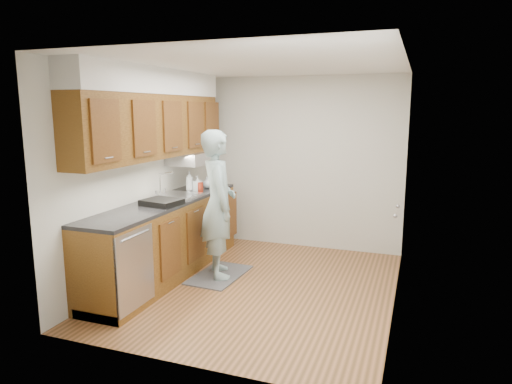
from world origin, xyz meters
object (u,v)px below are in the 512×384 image
(soda_can, at_px, (200,187))
(steel_can, at_px, (213,186))
(soap_bottle_b, at_px, (198,184))
(soap_bottle_c, at_px, (207,182))
(soap_bottle_a, at_px, (190,181))
(dish_rack, at_px, (162,202))
(person, at_px, (218,194))

(soda_can, xyz_separation_m, steel_can, (0.11, 0.17, -0.01))
(soap_bottle_b, xyz_separation_m, soap_bottle_c, (0.02, 0.26, -0.02))
(soap_bottle_a, height_order, dish_rack, soap_bottle_a)
(steel_can, height_order, dish_rack, steel_can)
(person, height_order, soda_can, person)
(person, xyz_separation_m, soap_bottle_c, (-0.52, 0.78, -0.00))
(person, height_order, steel_can, person)
(person, xyz_separation_m, dish_rack, (-0.52, -0.42, -0.05))
(person, bearing_deg, soap_bottle_a, 19.20)
(soap_bottle_a, bearing_deg, soap_bottle_c, 64.77)
(soap_bottle_c, xyz_separation_m, dish_rack, (0.00, -1.20, -0.05))
(steel_can, xyz_separation_m, dish_rack, (-0.15, -1.07, -0.03))
(person, distance_m, soap_bottle_b, 0.75)
(soda_can, height_order, steel_can, soda_can)
(soda_can, relative_size, dish_rack, 0.32)
(soap_bottle_a, height_order, soap_bottle_c, soap_bottle_a)
(soap_bottle_b, xyz_separation_m, soda_can, (0.06, -0.04, -0.04))
(soap_bottle_a, xyz_separation_m, dish_rack, (0.13, -0.92, -0.10))
(soap_bottle_c, bearing_deg, soap_bottle_a, -115.23)
(person, height_order, soap_bottle_a, person)
(person, bearing_deg, soap_bottle_b, 13.03)
(dish_rack, bearing_deg, soap_bottle_b, 101.21)
(soap_bottle_a, bearing_deg, person, -37.80)
(steel_can, distance_m, dish_rack, 1.08)
(soap_bottle_c, bearing_deg, soda_can, -81.78)
(soap_bottle_c, bearing_deg, steel_can, -40.21)
(dish_rack, bearing_deg, steel_can, 92.21)
(soap_bottle_b, relative_size, soda_can, 1.60)
(soda_can, distance_m, dish_rack, 0.91)
(soap_bottle_c, distance_m, steel_can, 0.20)
(soap_bottle_c, xyz_separation_m, soda_can, (0.04, -0.29, -0.02))
(soap_bottle_a, relative_size, soda_can, 2.06)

